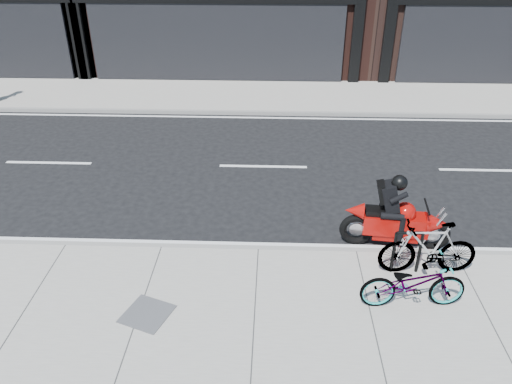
{
  "coord_description": "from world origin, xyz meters",
  "views": [
    {
      "loc": [
        0.27,
        -10.26,
        6.22
      ],
      "look_at": [
        -0.08,
        -0.99,
        0.9
      ],
      "focal_mm": 35.0,
      "sensor_mm": 36.0,
      "label": 1
    }
  ],
  "objects_px": {
    "bicycle_rear": "(428,248)",
    "utility_grate": "(147,314)",
    "motorcycle": "(401,219)",
    "bike_rack": "(407,248)",
    "bicycle_front": "(413,283)"
  },
  "relations": [
    {
      "from": "bike_rack",
      "to": "utility_grate",
      "type": "distance_m",
      "value": 4.88
    },
    {
      "from": "bicycle_rear",
      "to": "utility_grate",
      "type": "relative_size",
      "value": 2.47
    },
    {
      "from": "bicycle_front",
      "to": "bicycle_rear",
      "type": "xyz_separation_m",
      "value": [
        0.48,
        0.93,
        0.08
      ]
    },
    {
      "from": "bicycle_rear",
      "to": "motorcycle",
      "type": "height_order",
      "value": "motorcycle"
    },
    {
      "from": "bike_rack",
      "to": "motorcycle",
      "type": "bearing_deg",
      "value": 84.42
    },
    {
      "from": "bike_rack",
      "to": "bicycle_rear",
      "type": "relative_size",
      "value": 0.5
    },
    {
      "from": "bike_rack",
      "to": "motorcycle",
      "type": "height_order",
      "value": "motorcycle"
    },
    {
      "from": "motorcycle",
      "to": "bike_rack",
      "type": "bearing_deg",
      "value": -89.77
    },
    {
      "from": "bicycle_rear",
      "to": "utility_grate",
      "type": "distance_m",
      "value": 5.25
    },
    {
      "from": "bicycle_front",
      "to": "bicycle_rear",
      "type": "bearing_deg",
      "value": -31.49
    },
    {
      "from": "bicycle_front",
      "to": "motorcycle",
      "type": "bearing_deg",
      "value": -9.83
    },
    {
      "from": "bike_rack",
      "to": "motorcycle",
      "type": "relative_size",
      "value": 0.41
    },
    {
      "from": "bike_rack",
      "to": "utility_grate",
      "type": "relative_size",
      "value": 1.22
    },
    {
      "from": "bicycle_rear",
      "to": "motorcycle",
      "type": "bearing_deg",
      "value": -166.52
    },
    {
      "from": "utility_grate",
      "to": "bike_rack",
      "type": "bearing_deg",
      "value": 16.09
    }
  ]
}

